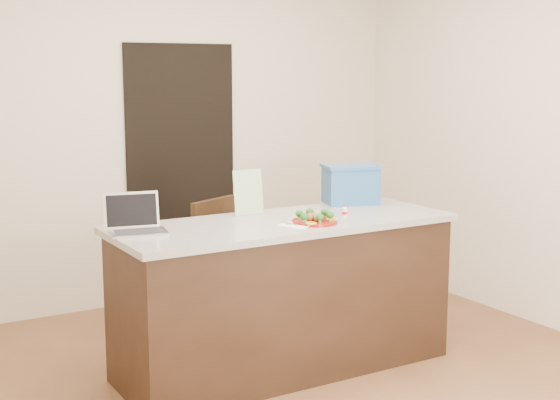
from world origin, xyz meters
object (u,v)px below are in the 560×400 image
napkin (297,225)px  chair (221,262)px  plate (315,221)px  yogurt_bottle (345,212)px  blue_box (351,184)px  laptop (135,222)px  island (284,295)px

napkin → chair: size_ratio=0.17×
plate → chair: size_ratio=0.28×
yogurt_bottle → blue_box: (0.31, 0.37, 0.10)m
chair → napkin: bearing=-109.6°
plate → blue_box: bearing=37.9°
napkin → laptop: 0.91m
yogurt_bottle → plate: bearing=-163.7°
island → plate: 0.51m
laptop → blue_box: (1.57, 0.16, 0.07)m
blue_box → plate: bearing=-124.3°
plate → chair: chair is taller
yogurt_bottle → chair: (-0.47, 0.75, -0.41)m
plate → napkin: size_ratio=1.62×
island → yogurt_bottle: 0.62m
island → laptop: size_ratio=6.02×
island → chair: bearing=98.1°
plate → napkin: plate is taller
plate → blue_box: blue_box is taller
napkin → yogurt_bottle: yogurt_bottle is taller
island → chair: chair is taller
island → chair: size_ratio=2.18×
plate → laptop: 1.03m
napkin → chair: chair is taller
island → laptop: laptop is taller
yogurt_bottle → chair: 0.98m
island → napkin: 0.49m
laptop → blue_box: blue_box is taller
laptop → island: bearing=4.5°
napkin → laptop: bearing=160.7°
laptop → chair: bearing=47.1°
napkin → blue_box: bearing=33.0°
yogurt_bottle → laptop: laptop is taller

